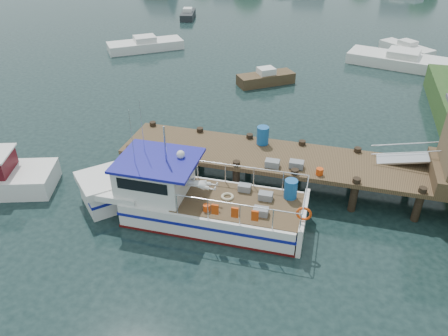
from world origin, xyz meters
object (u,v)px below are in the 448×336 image
(lobster_boat, at_px, (185,198))
(moored_e, at_px, (188,14))
(moored_b, at_px, (407,48))
(moored_c, at_px, (402,60))
(dock, at_px, (411,155))
(moored_rowboat, at_px, (266,78))
(moored_a, at_px, (145,45))

(lobster_boat, relative_size, moored_e, 2.47)
(moored_b, relative_size, moored_c, 0.52)
(dock, relative_size, moored_e, 4.09)
(moored_rowboat, distance_m, moored_c, 11.50)
(lobster_boat, relative_size, moored_rowboat, 2.50)
(dock, bearing_deg, moored_a, 138.62)
(dock, bearing_deg, moored_rowboat, 124.13)
(moored_b, bearing_deg, moored_c, -91.24)
(dock, distance_m, moored_e, 35.57)
(moored_a, xyz_separation_m, moored_e, (-0.33, 11.90, -0.03))
(moored_e, bearing_deg, dock, -78.59)
(moored_a, bearing_deg, moored_e, 74.91)
(moored_b, relative_size, moored_e, 1.09)
(moored_a, xyz_separation_m, moored_c, (20.99, 1.27, 0.04))
(moored_b, xyz_separation_m, moored_e, (-21.95, 6.77, 0.02))
(moored_c, xyz_separation_m, moored_e, (-21.32, 10.64, -0.07))
(moored_a, bearing_deg, moored_c, -13.25)
(lobster_boat, xyz_separation_m, moored_b, (10.47, 26.02, -0.49))
(lobster_boat, bearing_deg, moored_a, 117.25)
(moored_a, bearing_deg, moored_rowboat, -41.21)
(moored_c, bearing_deg, moored_rowboat, -121.81)
(dock, distance_m, moored_b, 22.69)
(moored_rowboat, bearing_deg, moored_c, 27.91)
(lobster_boat, distance_m, moored_a, 23.68)
(moored_rowboat, bearing_deg, dock, -62.48)
(moored_rowboat, height_order, moored_b, moored_rowboat)
(moored_rowboat, bearing_deg, moored_a, 148.88)
(lobster_boat, height_order, moored_rowboat, lobster_boat)
(moored_c, bearing_deg, moored_b, 104.44)
(dock, distance_m, moored_a, 26.38)
(dock, bearing_deg, lobster_boat, -157.95)
(moored_rowboat, relative_size, moored_c, 0.47)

